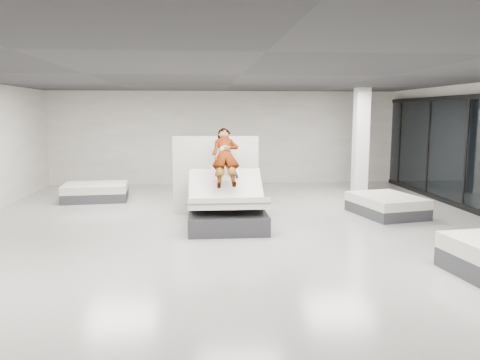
{
  "coord_description": "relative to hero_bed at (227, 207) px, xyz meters",
  "views": [
    {
      "loc": [
        -0.8,
        -9.27,
        2.47
      ],
      "look_at": [
        0.04,
        0.86,
        1.0
      ],
      "focal_mm": 35.0,
      "sensor_mm": 36.0,
      "label": 1
    }
  ],
  "objects": [
    {
      "name": "room",
      "position": [
        0.26,
        -0.77,
        1.19
      ],
      "size": [
        14.0,
        14.04,
        3.2
      ],
      "color": "#A3A19A",
      "rests_on": "ground"
    },
    {
      "name": "hero_bed",
      "position": [
        0.0,
        0.0,
        0.0
      ],
      "size": [
        1.67,
        2.19,
        1.3
      ],
      "color": "#36353A",
      "rests_on": "floor"
    },
    {
      "name": "person",
      "position": [
        -0.0,
        0.31,
        0.89
      ],
      "size": [
        0.62,
        1.44,
        1.54
      ],
      "primitive_type": "imported",
      "rotation": [
        0.73,
        0.0,
        0.0
      ],
      "color": "slate",
      "rests_on": "hero_bed"
    },
    {
      "name": "remote",
      "position": [
        0.22,
        -0.04,
        0.69
      ],
      "size": [
        0.05,
        0.14,
        0.08
      ],
      "primitive_type": "cube",
      "rotation": [
        0.35,
        0.0,
        0.0
      ],
      "color": "black",
      "rests_on": "person"
    },
    {
      "name": "divider_panel",
      "position": [
        -0.19,
        1.33,
        0.54
      ],
      "size": [
        2.09,
        0.13,
        1.9
      ],
      "primitive_type": "cube",
      "rotation": [
        0.0,
        0.0,
        -0.02
      ],
      "color": "silver",
      "rests_on": "floor"
    },
    {
      "name": "flat_bed_right_far",
      "position": [
        3.93,
        0.76,
        -0.17
      ],
      "size": [
        1.64,
        1.97,
        0.48
      ],
      "color": "#36353A",
      "rests_on": "floor"
    },
    {
      "name": "flat_bed_left_far",
      "position": [
        -3.54,
        3.33,
        -0.17
      ],
      "size": [
        1.85,
        1.46,
        0.48
      ],
      "color": "#36353A",
      "rests_on": "floor"
    },
    {
      "name": "column",
      "position": [
        4.26,
        3.73,
        1.19
      ],
      "size": [
        0.4,
        0.4,
        3.2
      ],
      "primitive_type": "cube",
      "color": "white",
      "rests_on": "floor"
    }
  ]
}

